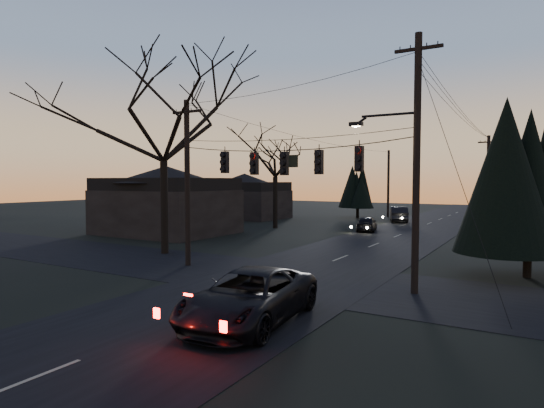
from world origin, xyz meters
The scene contains 17 objects.
ground_plane centered at (0.00, 0.00, 0.00)m, with size 160.00×160.00×0.00m, color black.
main_road centered at (0.00, 20.00, 0.01)m, with size 8.00×120.00×0.02m, color black.
cross_road centered at (0.00, 10.00, 0.01)m, with size 60.00×7.00×0.02m, color black.
utility_pole_right centered at (5.50, 10.00, 0.00)m, with size 5.00×0.30×10.00m, color black, non-canonical shape.
utility_pole_left centered at (-6.00, 10.00, 0.00)m, with size 1.80×0.30×8.50m, color black, non-canonical shape.
utility_pole_far_r centered at (5.50, 38.00, 0.00)m, with size 1.80×0.30×8.50m, color black, non-canonical shape.
utility_pole_far_l centered at (-6.00, 46.00, 0.00)m, with size 0.30×0.30×8.00m, color black, non-canonical shape.
span_signal_assembly centered at (-0.24, 10.00, 5.24)m, with size 11.50×0.44×1.60m.
bare_tree_left centered at (-9.79, 12.26, 7.79)m, with size 10.23×10.23×11.14m.
evergreen_right centered at (9.21, 15.62, 4.45)m, with size 4.60×4.60×7.72m.
bare_tree_dist centered at (-11.37, 28.26, 6.61)m, with size 6.39×6.39×9.46m.
evergreen_dist centered at (-8.84, 43.28, 3.48)m, with size 3.31×3.31×5.79m.
house_left_near centered at (-17.00, 20.00, 2.80)m, with size 10.00×8.00×5.60m.
house_left_far centered at (-20.00, 36.00, 2.60)m, with size 9.00×7.00×5.20m.
suv_near centered at (1.96, 3.71, 0.80)m, with size 2.67×5.78×1.61m, color black.
sedan_oncoming_a centered at (-3.20, 29.94, 0.66)m, with size 1.56×3.87×1.32m, color black.
sedan_oncoming_b centered at (-3.20, 40.36, 0.80)m, with size 1.69×4.84×1.60m, color black.
Camera 1 is at (9.59, -7.88, 4.42)m, focal length 30.00 mm.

